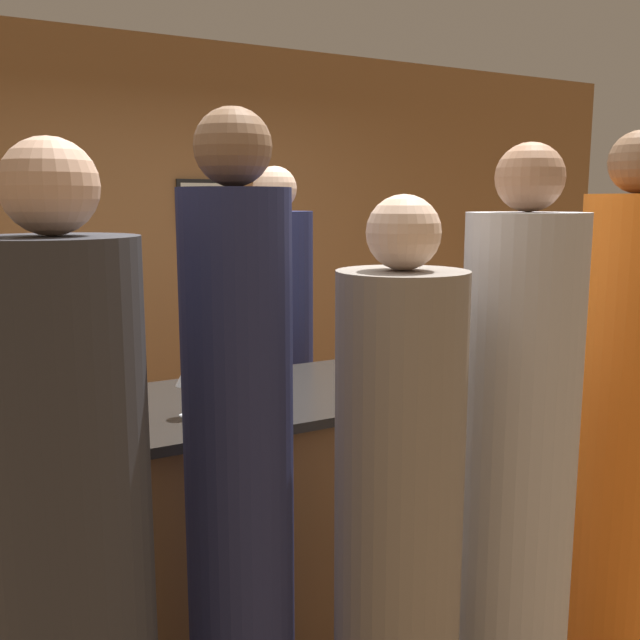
# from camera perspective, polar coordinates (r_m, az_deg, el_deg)

# --- Properties ---
(ground_plane) EXTENTS (14.00, 14.00, 0.00)m
(ground_plane) POSITION_cam_1_polar(r_m,az_deg,el_deg) (3.28, -0.87, -23.38)
(ground_plane) COLOR brown
(back_wall) EXTENTS (8.00, 0.08, 2.80)m
(back_wall) POSITION_cam_1_polar(r_m,az_deg,el_deg) (4.76, -13.21, 4.69)
(back_wall) COLOR olive
(back_wall) RESTS_ON ground_plane
(bar_counter) EXTENTS (2.85, 0.79, 1.05)m
(bar_counter) POSITION_cam_1_polar(r_m,az_deg,el_deg) (3.02, -0.89, -15.01)
(bar_counter) COLOR brown
(bar_counter) RESTS_ON ground_plane
(bartender) EXTENTS (0.39, 0.39, 1.95)m
(bartender) POSITION_cam_1_polar(r_m,az_deg,el_deg) (3.74, -3.50, -4.02)
(bartender) COLOR #1E234C
(bartender) RESTS_ON ground_plane
(guest_0) EXTENTS (0.36, 0.36, 2.02)m
(guest_0) POSITION_cam_1_polar(r_m,az_deg,el_deg) (2.87, 22.96, -8.14)
(guest_0) COLOR orange
(guest_0) RESTS_ON ground_plane
(guest_1) EXTENTS (0.37, 0.37, 1.80)m
(guest_1) POSITION_cam_1_polar(r_m,az_deg,el_deg) (2.18, 6.25, -16.42)
(guest_1) COLOR gray
(guest_1) RESTS_ON ground_plane
(guest_2) EXTENTS (0.37, 0.37, 1.91)m
(guest_2) POSITION_cam_1_polar(r_m,az_deg,el_deg) (1.85, -19.06, -19.83)
(guest_2) COLOR #2D2D33
(guest_2) RESTS_ON ground_plane
(guest_3) EXTENTS (0.29, 0.29, 2.01)m
(guest_3) POSITION_cam_1_polar(r_m,az_deg,el_deg) (2.02, -6.43, -14.63)
(guest_3) COLOR #1E234C
(guest_3) RESTS_ON ground_plane
(guest_4) EXTENTS (0.37, 0.37, 1.95)m
(guest_4) POSITION_cam_1_polar(r_m,az_deg,el_deg) (2.43, 15.39, -11.84)
(guest_4) COLOR #B2B2B7
(guest_4) RESTS_ON ground_plane
(wine_bottle_0) EXTENTS (0.08, 0.08, 0.30)m
(wine_bottle_0) POSITION_cam_1_polar(r_m,az_deg,el_deg) (2.37, -17.53, -6.04)
(wine_bottle_0) COLOR black
(wine_bottle_0) RESTS_ON bar_counter
(wine_bottle_1) EXTENTS (0.07, 0.07, 0.31)m
(wine_bottle_1) POSITION_cam_1_polar(r_m,az_deg,el_deg) (3.70, 13.92, -0.32)
(wine_bottle_1) COLOR black
(wine_bottle_1) RESTS_ON bar_counter
(wine_bottle_2) EXTENTS (0.08, 0.08, 0.29)m
(wine_bottle_2) POSITION_cam_1_polar(r_m,az_deg,el_deg) (3.08, 8.71, -2.21)
(wine_bottle_2) COLOR black
(wine_bottle_2) RESTS_ON bar_counter
(wine_glass_0) EXTENTS (0.07, 0.07, 0.15)m
(wine_glass_0) POSITION_cam_1_polar(r_m,az_deg,el_deg) (3.39, 14.57, -1.40)
(wine_glass_0) COLOR silver
(wine_glass_0) RESTS_ON bar_counter
(wine_glass_1) EXTENTS (0.07, 0.07, 0.18)m
(wine_glass_1) POSITION_cam_1_polar(r_m,az_deg,el_deg) (2.49, -10.71, -4.55)
(wine_glass_1) COLOR silver
(wine_glass_1) RESTS_ON bar_counter
(wine_glass_2) EXTENTS (0.06, 0.06, 0.16)m
(wine_glass_2) POSITION_cam_1_polar(r_m,az_deg,el_deg) (2.68, 4.06, -3.82)
(wine_glass_2) COLOR silver
(wine_glass_2) RESTS_ON bar_counter
(wine_glass_3) EXTENTS (0.08, 0.08, 0.15)m
(wine_glass_3) POSITION_cam_1_polar(r_m,az_deg,el_deg) (2.89, 4.60, -2.95)
(wine_glass_3) COLOR silver
(wine_glass_3) RESTS_ON bar_counter
(wine_glass_4) EXTENTS (0.08, 0.08, 0.17)m
(wine_glass_4) POSITION_cam_1_polar(r_m,az_deg,el_deg) (3.00, 6.29, -2.14)
(wine_glass_4) COLOR silver
(wine_glass_4) RESTS_ON bar_counter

